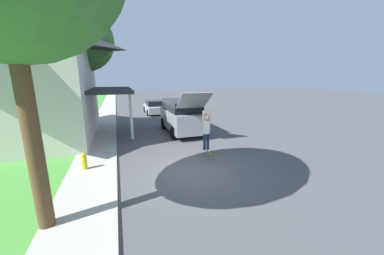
{
  "coord_description": "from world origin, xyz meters",
  "views": [
    {
      "loc": [
        -2.49,
        -7.41,
        3.61
      ],
      "look_at": [
        1.12,
        2.9,
        1.09
      ],
      "focal_mm": 20.0,
      "sensor_mm": 36.0,
      "label": 1
    }
  ],
  "objects_px": {
    "skateboard": "(210,154)",
    "fire_hydrant": "(84,161)",
    "suv_parked": "(182,116)",
    "car_down_street": "(154,107)",
    "skateboarder": "(206,130)",
    "lawn_tree_far": "(82,40)"
  },
  "relations": [
    {
      "from": "car_down_street",
      "to": "skateboard",
      "type": "height_order",
      "value": "car_down_street"
    },
    {
      "from": "suv_parked",
      "to": "car_down_street",
      "type": "distance_m",
      "value": 8.71
    },
    {
      "from": "suv_parked",
      "to": "skateboarder",
      "type": "relative_size",
      "value": 3.02
    },
    {
      "from": "suv_parked",
      "to": "fire_hydrant",
      "type": "xyz_separation_m",
      "value": [
        -5.43,
        -4.77,
        -0.73
      ]
    },
    {
      "from": "car_down_street",
      "to": "skateboarder",
      "type": "relative_size",
      "value": 2.3
    },
    {
      "from": "car_down_street",
      "to": "skateboarder",
      "type": "height_order",
      "value": "skateboarder"
    },
    {
      "from": "skateboard",
      "to": "fire_hydrant",
      "type": "distance_m",
      "value": 5.3
    },
    {
      "from": "lawn_tree_far",
      "to": "skateboarder",
      "type": "bearing_deg",
      "value": -54.23
    },
    {
      "from": "skateboarder",
      "to": "fire_hydrant",
      "type": "height_order",
      "value": "skateboarder"
    },
    {
      "from": "lawn_tree_far",
      "to": "skateboarder",
      "type": "distance_m",
      "value": 10.78
    },
    {
      "from": "car_down_street",
      "to": "lawn_tree_far",
      "type": "bearing_deg",
      "value": -134.13
    },
    {
      "from": "suv_parked",
      "to": "skateboard",
      "type": "height_order",
      "value": "suv_parked"
    },
    {
      "from": "skateboard",
      "to": "fire_hydrant",
      "type": "height_order",
      "value": "fire_hydrant"
    },
    {
      "from": "lawn_tree_far",
      "to": "skateboard",
      "type": "distance_m",
      "value": 11.49
    },
    {
      "from": "suv_parked",
      "to": "car_down_street",
      "type": "bearing_deg",
      "value": 92.57
    },
    {
      "from": "lawn_tree_far",
      "to": "skateboarder",
      "type": "relative_size",
      "value": 4.4
    },
    {
      "from": "skateboarder",
      "to": "skateboard",
      "type": "relative_size",
      "value": 2.27
    },
    {
      "from": "fire_hydrant",
      "to": "car_down_street",
      "type": "bearing_deg",
      "value": 69.45
    },
    {
      "from": "suv_parked",
      "to": "skateboarder",
      "type": "bearing_deg",
      "value": -93.33
    },
    {
      "from": "lawn_tree_far",
      "to": "skateboarder",
      "type": "xyz_separation_m",
      "value": [
        5.66,
        -7.86,
        -4.73
      ]
    },
    {
      "from": "lawn_tree_far",
      "to": "fire_hydrant",
      "type": "bearing_deg",
      "value": -86.15
    },
    {
      "from": "suv_parked",
      "to": "car_down_street",
      "type": "height_order",
      "value": "suv_parked"
    }
  ]
}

